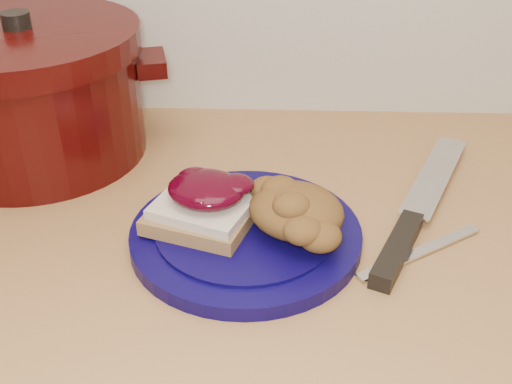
{
  "coord_description": "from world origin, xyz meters",
  "views": [
    {
      "loc": [
        0.04,
        0.92,
        1.31
      ],
      "look_at": [
        0.01,
        1.49,
        0.95
      ],
      "focal_mm": 45.0,
      "sensor_mm": 36.0,
      "label": 1
    }
  ],
  "objects_px": {
    "chef_knife": "(409,227)",
    "dutch_oven": "(30,92)",
    "plate": "(246,236)",
    "butter_knife": "(420,252)"
  },
  "relations": [
    {
      "from": "chef_knife",
      "to": "dutch_oven",
      "type": "distance_m",
      "value": 0.49
    },
    {
      "from": "chef_knife",
      "to": "plate",
      "type": "bearing_deg",
      "value": 121.18
    },
    {
      "from": "chef_knife",
      "to": "butter_knife",
      "type": "relative_size",
      "value": 1.92
    },
    {
      "from": "butter_knife",
      "to": "plate",
      "type": "bearing_deg",
      "value": 141.56
    },
    {
      "from": "plate",
      "to": "dutch_oven",
      "type": "distance_m",
      "value": 0.35
    },
    {
      "from": "plate",
      "to": "dutch_oven",
      "type": "xyz_separation_m",
      "value": [
        -0.28,
        0.19,
        0.08
      ]
    },
    {
      "from": "chef_knife",
      "to": "dutch_oven",
      "type": "bearing_deg",
      "value": 93.87
    },
    {
      "from": "plate",
      "to": "butter_knife",
      "type": "relative_size",
      "value": 1.5
    },
    {
      "from": "plate",
      "to": "butter_knife",
      "type": "xyz_separation_m",
      "value": [
        0.18,
        -0.01,
        -0.0
      ]
    },
    {
      "from": "chef_knife",
      "to": "dutch_oven",
      "type": "relative_size",
      "value": 0.89
    }
  ]
}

